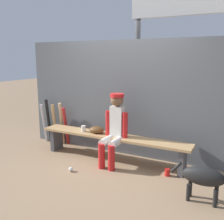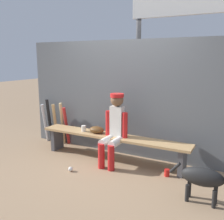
{
  "view_description": "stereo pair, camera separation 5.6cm",
  "coord_description": "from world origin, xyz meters",
  "px_view_note": "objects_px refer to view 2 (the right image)",
  "views": [
    {
      "loc": [
        2.01,
        -3.88,
        1.77
      ],
      "look_at": [
        0.0,
        0.0,
        0.91
      ],
      "focal_mm": 41.85,
      "sensor_mm": 36.0,
      "label": 1
    },
    {
      "loc": [
        2.06,
        -3.85,
        1.77
      ],
      "look_at": [
        0.0,
        0.0,
        0.91
      ],
      "focal_mm": 41.85,
      "sensor_mm": 36.0,
      "label": 2
    }
  ],
  "objects_px": {
    "player_seated": "(114,127)",
    "cup_on_bench": "(84,128)",
    "bat_wood_tan": "(55,124)",
    "cup_on_ground": "(167,173)",
    "scoreboard": "(188,19)",
    "dog": "(207,178)",
    "bat_aluminum_black": "(50,121)",
    "bat_wood_natural": "(62,123)",
    "bat_aluminum_silver": "(45,123)",
    "dugout_bench": "(112,140)",
    "baseball": "(71,169)",
    "bat_aluminum_red": "(66,126)",
    "baseball_glove": "(97,130)"
  },
  "relations": [
    {
      "from": "bat_aluminum_black",
      "to": "scoreboard",
      "type": "xyz_separation_m",
      "value": [
        2.63,
        0.84,
        2.01
      ]
    },
    {
      "from": "bat_aluminum_black",
      "to": "scoreboard",
      "type": "distance_m",
      "value": 3.41
    },
    {
      "from": "bat_aluminum_silver",
      "to": "baseball",
      "type": "xyz_separation_m",
      "value": [
        1.4,
        -0.98,
        -0.38
      ]
    },
    {
      "from": "bat_wood_tan",
      "to": "cup_on_bench",
      "type": "height_order",
      "value": "bat_wood_tan"
    },
    {
      "from": "bat_wood_tan",
      "to": "dog",
      "type": "xyz_separation_m",
      "value": [
        3.2,
        -0.97,
        -0.09
      ]
    },
    {
      "from": "bat_aluminum_silver",
      "to": "bat_aluminum_red",
      "type": "bearing_deg",
      "value": 5.02
    },
    {
      "from": "bat_aluminum_silver",
      "to": "cup_on_ground",
      "type": "relative_size",
      "value": 7.61
    },
    {
      "from": "bat_aluminum_red",
      "to": "cup_on_ground",
      "type": "height_order",
      "value": "bat_aluminum_red"
    },
    {
      "from": "bat_wood_natural",
      "to": "bat_aluminum_black",
      "type": "height_order",
      "value": "bat_aluminum_black"
    },
    {
      "from": "baseball",
      "to": "bat_aluminum_red",
      "type": "bearing_deg",
      "value": 130.1
    },
    {
      "from": "baseball_glove",
      "to": "bat_aluminum_red",
      "type": "distance_m",
      "value": 0.98
    },
    {
      "from": "player_seated",
      "to": "bat_aluminum_red",
      "type": "relative_size",
      "value": 1.48
    },
    {
      "from": "bat_aluminum_red",
      "to": "baseball",
      "type": "relative_size",
      "value": 10.99
    },
    {
      "from": "cup_on_ground",
      "to": "baseball_glove",
      "type": "bearing_deg",
      "value": 172.88
    },
    {
      "from": "baseball_glove",
      "to": "bat_aluminum_black",
      "type": "xyz_separation_m",
      "value": [
        -1.36,
        0.29,
        -0.05
      ]
    },
    {
      "from": "baseball_glove",
      "to": "bat_aluminum_black",
      "type": "bearing_deg",
      "value": 167.89
    },
    {
      "from": "player_seated",
      "to": "bat_wood_tan",
      "type": "bearing_deg",
      "value": 166.25
    },
    {
      "from": "dugout_bench",
      "to": "baseball",
      "type": "relative_size",
      "value": 37.33
    },
    {
      "from": "cup_on_ground",
      "to": "scoreboard",
      "type": "xyz_separation_m",
      "value": [
        -0.09,
        1.3,
        2.42
      ]
    },
    {
      "from": "player_seated",
      "to": "bat_aluminum_black",
      "type": "bearing_deg",
      "value": 167.21
    },
    {
      "from": "bat_wood_natural",
      "to": "bat_aluminum_silver",
      "type": "distance_m",
      "value": 0.43
    },
    {
      "from": "player_seated",
      "to": "scoreboard",
      "type": "distance_m",
      "value": 2.37
    },
    {
      "from": "bat_aluminum_red",
      "to": "bat_aluminum_silver",
      "type": "height_order",
      "value": "bat_aluminum_silver"
    },
    {
      "from": "dugout_bench",
      "to": "dog",
      "type": "distance_m",
      "value": 1.82
    },
    {
      "from": "dugout_bench",
      "to": "bat_aluminum_black",
      "type": "distance_m",
      "value": 1.7
    },
    {
      "from": "dog",
      "to": "bat_aluminum_black",
      "type": "bearing_deg",
      "value": 163.76
    },
    {
      "from": "bat_aluminum_red",
      "to": "bat_aluminum_silver",
      "type": "bearing_deg",
      "value": -174.98
    },
    {
      "from": "scoreboard",
      "to": "dog",
      "type": "bearing_deg",
      "value": -68.01
    },
    {
      "from": "bat_aluminum_red",
      "to": "bat_aluminum_black",
      "type": "relative_size",
      "value": 0.87
    },
    {
      "from": "bat_aluminum_silver",
      "to": "dog",
      "type": "distance_m",
      "value": 3.58
    },
    {
      "from": "baseball_glove",
      "to": "cup_on_ground",
      "type": "height_order",
      "value": "baseball_glove"
    },
    {
      "from": "baseball_glove",
      "to": "cup_on_bench",
      "type": "bearing_deg",
      "value": -174.94
    },
    {
      "from": "bat_aluminum_red",
      "to": "bat_wood_natural",
      "type": "height_order",
      "value": "bat_wood_natural"
    },
    {
      "from": "bat_aluminum_silver",
      "to": "bat_wood_tan",
      "type": "bearing_deg",
      "value": 5.68
    },
    {
      "from": "dugout_bench",
      "to": "cup_on_ground",
      "type": "relative_size",
      "value": 25.11
    },
    {
      "from": "bat_aluminum_silver",
      "to": "cup_on_ground",
      "type": "distance_m",
      "value": 2.87
    },
    {
      "from": "player_seated",
      "to": "bat_aluminum_silver",
      "type": "height_order",
      "value": "player_seated"
    },
    {
      "from": "bat_aluminum_black",
      "to": "cup_on_ground",
      "type": "distance_m",
      "value": 2.79
    },
    {
      "from": "cup_on_ground",
      "to": "baseball",
      "type": "bearing_deg",
      "value": -158.46
    },
    {
      "from": "bat_aluminum_black",
      "to": "scoreboard",
      "type": "relative_size",
      "value": 0.27
    },
    {
      "from": "dog",
      "to": "scoreboard",
      "type": "bearing_deg",
      "value": 111.99
    },
    {
      "from": "bat_aluminum_black",
      "to": "player_seated",
      "type": "bearing_deg",
      "value": -12.79
    },
    {
      "from": "bat_aluminum_silver",
      "to": "bat_aluminum_black",
      "type": "bearing_deg",
      "value": 19.88
    },
    {
      "from": "dugout_bench",
      "to": "bat_aluminum_red",
      "type": "xyz_separation_m",
      "value": [
        -1.23,
        0.31,
        0.04
      ]
    },
    {
      "from": "dugout_bench",
      "to": "bat_wood_tan",
      "type": "distance_m",
      "value": 1.54
    },
    {
      "from": "cup_on_ground",
      "to": "scoreboard",
      "type": "distance_m",
      "value": 2.75
    },
    {
      "from": "player_seated",
      "to": "baseball_glove",
      "type": "xyz_separation_m",
      "value": [
        -0.41,
        0.11,
        -0.13
      ]
    },
    {
      "from": "bat_wood_tan",
      "to": "bat_aluminum_silver",
      "type": "relative_size",
      "value": 1.01
    },
    {
      "from": "dugout_bench",
      "to": "bat_aluminum_black",
      "type": "xyz_separation_m",
      "value": [
        -1.67,
        0.29,
        0.1
      ]
    },
    {
      "from": "player_seated",
      "to": "cup_on_bench",
      "type": "bearing_deg",
      "value": 172.78
    }
  ]
}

